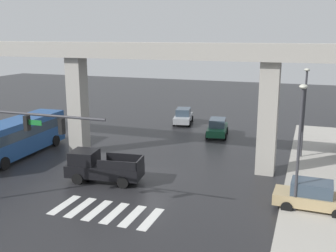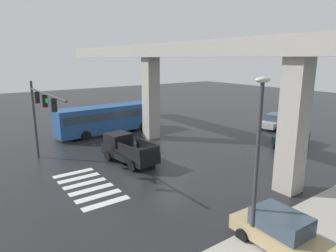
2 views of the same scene
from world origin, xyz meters
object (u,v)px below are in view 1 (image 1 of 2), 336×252
Objects in this scene: traffic_signal_mast at (11,131)px; street_lamp_mid_block at (305,103)px; sedan_dark_green at (217,128)px; pickup_truck at (100,167)px; city_bus at (15,136)px; sedan_tan at (312,196)px; street_lamp_near_corner at (300,134)px; sedan_silver at (183,116)px.

traffic_signal_mast is 21.60m from street_lamp_mid_block.
sedan_dark_green is 0.62× the size of street_lamp_mid_block.
traffic_signal_mast reaches higher than sedan_dark_green.
pickup_truck is 9.63m from city_bus.
sedan_dark_green and sedan_tan have the same top height.
street_lamp_near_corner is at bearing -141.68° from sedan_tan.
street_lamp_near_corner is at bearing 17.09° from traffic_signal_mast.
sedan_dark_green and sedan_silver have the same top height.
sedan_tan and sedan_silver have the same top height.
sedan_silver is at bearing 144.84° from street_lamp_mid_block.
sedan_tan is at bearing 38.32° from street_lamp_near_corner.
traffic_signal_mast is (-2.44, -5.41, 3.56)m from pickup_truck.
traffic_signal_mast is 1.20× the size of street_lamp_mid_block.
sedan_dark_green is 0.52× the size of traffic_signal_mast.
city_bus reaches higher than sedan_dark_green.
city_bus is 1.51× the size of street_lamp_mid_block.
pickup_truck reaches higher than sedan_silver.
city_bus reaches higher than sedan_silver.
city_bus reaches higher than sedan_tan.
traffic_signal_mast is (6.80, -8.00, 2.83)m from city_bus.
pickup_truck is at bearing -141.67° from street_lamp_mid_block.
city_bus reaches higher than pickup_truck.
city_bus is (-9.25, 2.59, 0.73)m from pickup_truck.
sedan_tan is 0.50× the size of traffic_signal_mast.
pickup_truck is 16.54m from street_lamp_mid_block.
sedan_silver is at bearing 139.01° from sedan_dark_green.
street_lamp_mid_block is at bearing 95.18° from sedan_tan.
sedan_tan is at bearing -0.19° from pickup_truck.
traffic_signal_mast is (-7.13, -20.26, 3.70)m from sedan_dark_green.
traffic_signal_mast is 1.20× the size of street_lamp_near_corner.
sedan_tan is 0.60× the size of street_lamp_near_corner.
city_bus is at bearing 130.37° from traffic_signal_mast.
sedan_dark_green is 1.03× the size of sedan_tan.
sedan_silver is (-0.16, 19.05, -0.14)m from pickup_truck.
city_bus is at bearing -161.27° from street_lamp_mid_block.
street_lamp_near_corner is (7.99, -15.61, 3.70)m from sedan_dark_green.
city_bus is at bearing 173.43° from sedan_tan.
street_lamp_mid_block reaches higher than sedan_dark_green.
street_lamp_mid_block is at bearing -35.16° from sedan_silver.
sedan_dark_green is 17.92m from street_lamp_near_corner.
street_lamp_mid_block is (12.83, -9.04, 3.70)m from sedan_silver.
pickup_truck is 19.06m from sedan_silver.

